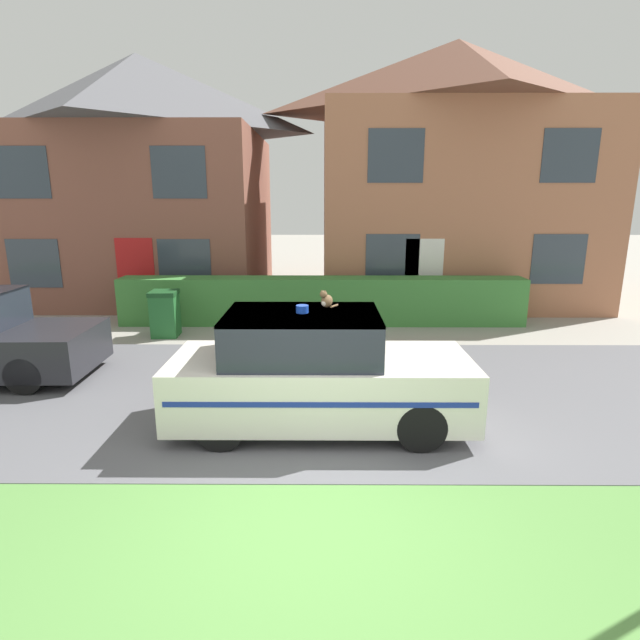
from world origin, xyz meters
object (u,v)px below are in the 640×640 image
at_px(house_left, 145,177).
at_px(wheelie_bin, 165,313).
at_px(cat, 326,300).
at_px(police_car, 316,373).
at_px(house_right, 451,172).

distance_m(house_left, wheelie_bin, 6.60).
bearing_deg(cat, police_car, -101.46).
relative_size(police_car, wheelie_bin, 3.84).
height_order(cat, house_left, house_left).
height_order(house_left, house_right, house_right).
bearing_deg(house_right, wheelie_bin, -146.78).
xyz_separation_m(cat, house_left, (-5.75, 10.19, 1.95)).
height_order(house_right, wheelie_bin, house_right).
bearing_deg(cat, house_left, -117.31).
bearing_deg(wheelie_bin, house_right, 30.76).
bearing_deg(house_right, cat, -111.88).
height_order(house_left, wheelie_bin, house_left).
xyz_separation_m(police_car, house_right, (4.08, 9.69, 3.13)).
distance_m(cat, house_right, 10.78).
relative_size(cat, house_right, 0.03).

